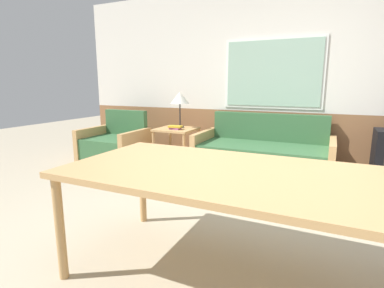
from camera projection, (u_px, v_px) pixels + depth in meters
name	position (u px, v px, depth m)	size (l,w,h in m)	color
ground_plane	(236.00, 256.00, 2.26)	(16.00, 16.00, 0.00)	#B2A58C
wall_back	(291.00, 78.00, 4.33)	(7.20, 0.09, 2.70)	#8E603D
couch	(262.00, 157.00, 4.22)	(1.85, 0.87, 0.84)	tan
armchair	(115.00, 148.00, 4.82)	(0.94, 0.78, 0.84)	tan
side_table	(176.00, 134.00, 4.67)	(0.58, 0.58, 0.59)	tan
table_lamp	(180.00, 99.00, 4.64)	(0.29, 0.29, 0.56)	#262628
book_stack	(175.00, 127.00, 4.54)	(0.21, 0.15, 0.06)	#994C84
dining_table	(236.00, 180.00, 1.86)	(2.17, 1.06, 0.74)	tan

